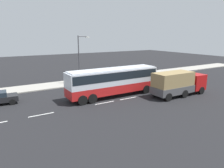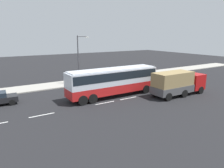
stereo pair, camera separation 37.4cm
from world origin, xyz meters
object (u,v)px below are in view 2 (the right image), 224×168
Objects in this scene: pedestrian_near_curb at (117,72)px; street_lamp at (79,57)px; cargo_truck at (178,83)px; pedestrian_at_crossing at (119,73)px; coach_bus at (113,79)px.

street_lamp is (-7.93, -1.64, 3.22)m from pedestrian_near_curb.
cargo_truck is 4.45× the size of pedestrian_at_crossing.
pedestrian_at_crossing is at bearing 73.62° from pedestrian_near_curb.
pedestrian_near_curb is (6.83, 9.34, -1.07)m from coach_bus.
coach_bus is 1.54× the size of cargo_truck.
pedestrian_near_curb is 1.73m from pedestrian_at_crossing.
cargo_truck is 1.06× the size of street_lamp.
coach_bus is 8.07m from street_lamp.
coach_bus is 9.94m from pedestrian_at_crossing.
coach_bus is at bearing -81.91° from street_lamp.
cargo_truck is 4.72× the size of pedestrian_near_curb.
pedestrian_near_curb is (-0.26, 13.29, -0.55)m from cargo_truck.
cargo_truck is at bearing 87.19° from pedestrian_at_crossing.
pedestrian_at_crossing is 7.90m from street_lamp.
cargo_truck is at bearing 98.34° from pedestrian_near_curb.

